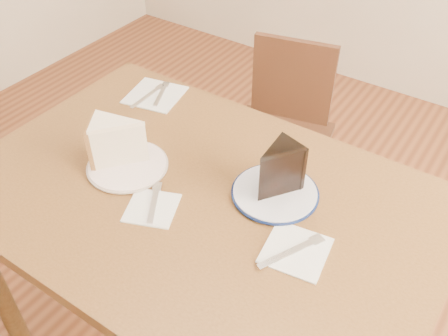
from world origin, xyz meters
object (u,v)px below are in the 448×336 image
(table, at_px, (199,221))
(plate_navy, at_px, (275,193))
(chocolate_cake, at_px, (275,172))
(chair_far, at_px, (281,132))
(carrot_cake, at_px, (121,143))
(plate_cream, at_px, (128,166))

(table, bearing_deg, plate_navy, 33.46)
(table, bearing_deg, chocolate_cake, 33.63)
(table, xyz_separation_m, chair_far, (-0.15, 0.73, -0.22))
(plate_navy, distance_m, carrot_cake, 0.42)
(plate_navy, bearing_deg, carrot_cake, -163.35)
(chair_far, height_order, plate_cream, chair_far)
(chair_far, bearing_deg, chocolate_cake, 102.74)
(chair_far, relative_size, plate_cream, 3.75)
(plate_cream, bearing_deg, chocolate_cake, 18.86)
(carrot_cake, distance_m, chocolate_cake, 0.41)
(plate_cream, distance_m, chocolate_cake, 0.40)
(plate_navy, distance_m, chocolate_cake, 0.07)
(plate_navy, bearing_deg, chair_far, 115.96)
(chair_far, relative_size, carrot_cake, 5.71)
(chair_far, height_order, carrot_cake, carrot_cake)
(plate_cream, height_order, carrot_cake, carrot_cake)
(table, xyz_separation_m, plate_navy, (0.16, 0.11, 0.10))
(plate_cream, height_order, chocolate_cake, chocolate_cake)
(table, distance_m, chocolate_cake, 0.26)
(table, xyz_separation_m, plate_cream, (-0.21, -0.02, 0.10))
(carrot_cake, bearing_deg, table, 61.20)
(chocolate_cake, bearing_deg, plate_cream, 34.42)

